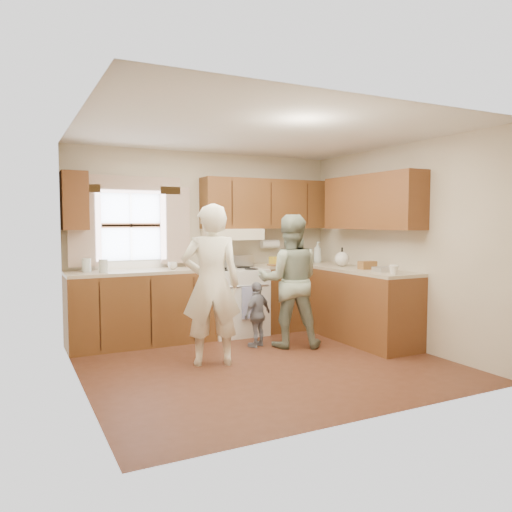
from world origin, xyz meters
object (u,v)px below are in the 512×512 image
stove (235,300)px  woman_left (211,285)px  woman_right (290,281)px  child (257,314)px

stove → woman_left: bearing=-124.3°
stove → woman_right: woman_right is taller
woman_left → stove: bearing=-106.7°
stove → woman_left: 1.53m
stove → woman_right: size_ratio=0.65×
woman_right → child: size_ratio=2.02×
woman_left → woman_right: woman_left is taller
stove → child: 0.77m
woman_left → child: woman_left is taller
woman_right → child: bearing=0.9°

